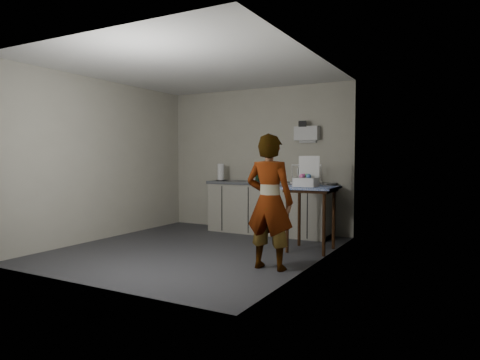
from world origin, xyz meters
The scene contains 15 objects.
ground centered at (0.00, 0.00, 0.00)m, with size 4.00×4.00×0.00m, color #2B2C31.
wall_back centered at (0.00, 1.99, 1.30)m, with size 3.60×0.02×2.60m, color #B6B29F.
wall_right centered at (1.79, 0.00, 1.30)m, with size 0.02×4.00×2.60m, color #B6B29F.
wall_left centered at (-1.79, 0.00, 1.30)m, with size 0.02×4.00×2.60m, color #B6B29F.
ceiling centered at (0.00, 0.00, 2.60)m, with size 3.60×4.00×0.01m, color white.
kitchen_counter centered at (0.40, 1.70, 0.43)m, with size 2.24×0.62×0.91m.
wall_shelf centered at (1.00, 1.92, 1.75)m, with size 0.42×0.18×0.37m.
side_table centered at (1.50, 0.72, 0.80)m, with size 0.74×0.74×0.92m.
standing_man centered at (1.40, -0.48, 0.81)m, with size 0.59×0.39×1.61m, color #B2A593.
soap_bottle centered at (0.27, 1.68, 1.05)m, with size 0.10×0.11×0.27m, color black.
soda_can centered at (0.33, 1.65, 0.98)m, with size 0.07×0.07×0.13m, color red.
dark_bottle centered at (0.12, 1.78, 1.04)m, with size 0.08×0.08×0.27m, color black.
paper_towel centered at (-0.54, 1.60, 1.06)m, with size 0.18×0.18×0.31m.
dish_rack centered at (1.08, 1.68, 0.98)m, with size 0.45×0.34×0.31m.
bakery_box centered at (1.43, 0.71, 1.02)m, with size 0.33×0.34×0.43m.
Camera 1 is at (3.52, -5.09, 1.33)m, focal length 32.00 mm.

